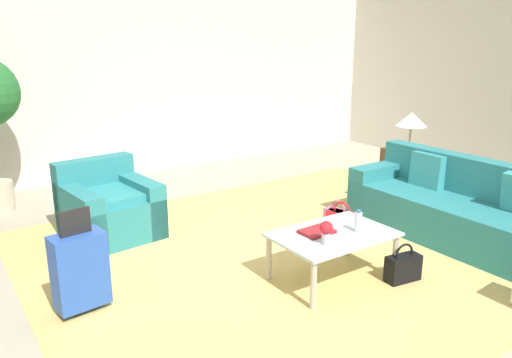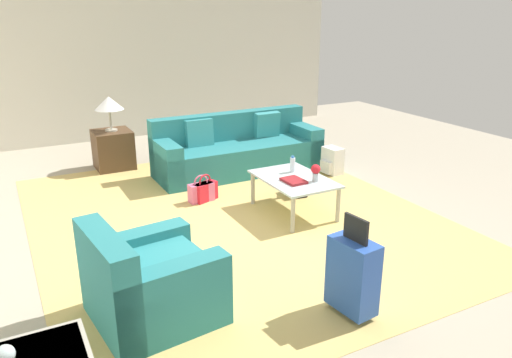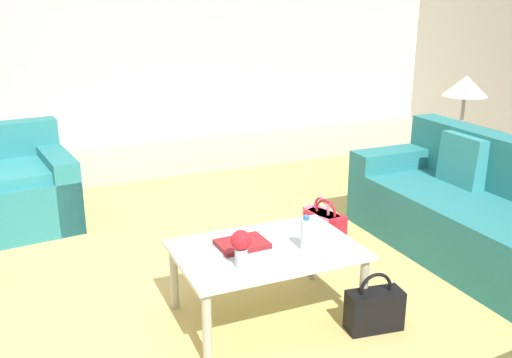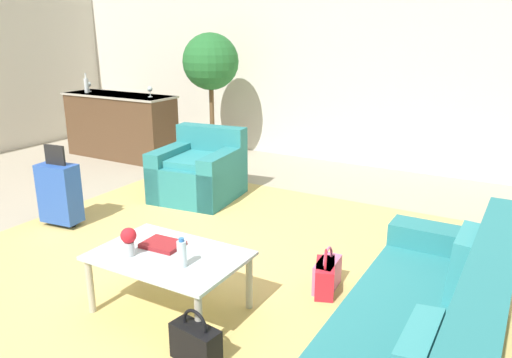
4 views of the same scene
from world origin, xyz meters
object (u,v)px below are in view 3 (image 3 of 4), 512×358
at_px(coffee_table, 267,257).
at_px(coffee_table_book, 242,244).
at_px(water_bottle, 306,234).
at_px(couch, 508,228).
at_px(table_lamp, 465,87).
at_px(handbag_black, 374,309).
at_px(handbag_pink, 321,225).
at_px(armchair, 14,191).
at_px(handbag_red, 325,227).
at_px(side_table, 457,157).
at_px(flower_vase, 241,245).

bearing_deg(coffee_table, coffee_table_book, 146.31).
bearing_deg(coffee_table_book, water_bottle, -31.93).
relative_size(couch, table_lamp, 4.76).
relative_size(couch, handbag_black, 6.91).
relative_size(handbag_black, handbag_pink, 1.00).
bearing_deg(armchair, handbag_red, -32.44).
bearing_deg(coffee_table_book, coffee_table, -36.26).
xyz_separation_m(armchair, handbag_black, (1.81, -2.55, -0.16)).
bearing_deg(side_table, flower_vase, -151.35).
bearing_deg(handbag_black, armchair, 125.42).
distance_m(side_table, handbag_black, 2.97).
xyz_separation_m(coffee_table_book, handbag_black, (0.62, -0.46, -0.33)).
distance_m(table_lamp, handbag_red, 2.24).
bearing_deg(coffee_table, side_table, 28.18).
relative_size(water_bottle, handbag_red, 0.57).
bearing_deg(coffee_table, handbag_pink, 44.51).
distance_m(coffee_table_book, handbag_red, 1.25).
xyz_separation_m(flower_vase, side_table, (3.02, 1.65, -0.27)).
xyz_separation_m(coffee_table, water_bottle, (0.20, -0.10, 0.15)).
relative_size(coffee_table_book, handbag_black, 0.80).
xyz_separation_m(coffee_table_book, side_table, (2.92, 1.42, -0.17)).
bearing_deg(water_bottle, armchair, 123.64).
relative_size(couch, coffee_table, 2.36).
distance_m(couch, handbag_red, 1.30).
xyz_separation_m(armchair, table_lamp, (4.11, -0.67, 0.70)).
bearing_deg(couch, handbag_red, 136.30).
bearing_deg(coffee_table, handbag_red, 42.44).
distance_m(coffee_table_book, table_lamp, 3.29).
bearing_deg(table_lamp, coffee_table_book, -154.07).
height_order(water_bottle, handbag_pink, water_bottle).
distance_m(armchair, table_lamp, 4.22).
xyz_separation_m(table_lamp, handbag_pink, (-1.94, -0.66, -0.87)).
bearing_deg(water_bottle, coffee_table_book, 150.64).
distance_m(couch, coffee_table_book, 1.92).
bearing_deg(handbag_pink, handbag_red, -86.81).
bearing_deg(handbag_pink, coffee_table, -135.49).
bearing_deg(handbag_pink, armchair, 148.59).
bearing_deg(couch, table_lamp, 57.72).
height_order(armchair, side_table, armchair).
bearing_deg(couch, handbag_pink, 134.65).
bearing_deg(side_table, water_bottle, -148.39).
bearing_deg(armchair, handbag_black, -54.58).
bearing_deg(water_bottle, handbag_pink, 55.11).
bearing_deg(side_table, handbag_black, -140.70).
bearing_deg(table_lamp, handbag_red, -159.82).
distance_m(armchair, flower_vase, 2.57).
bearing_deg(table_lamp, water_bottle, -148.39).
relative_size(couch, water_bottle, 12.13).
bearing_deg(couch, coffee_table, 176.80).
bearing_deg(armchair, flower_vase, -64.84).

